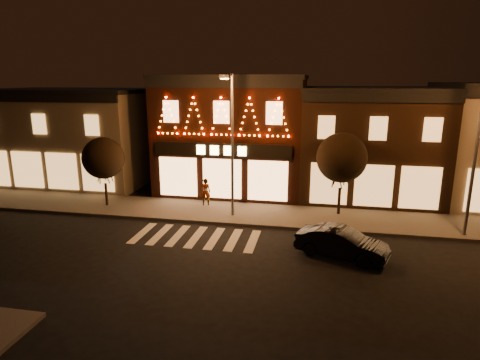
% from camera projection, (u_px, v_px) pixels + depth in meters
% --- Properties ---
extents(ground, '(120.00, 120.00, 0.00)m').
position_uv_depth(ground, '(169.00, 272.00, 17.35)').
color(ground, black).
rests_on(ground, ground).
extents(sidewalk_far, '(44.00, 4.00, 0.15)m').
position_uv_depth(sidewalk_far, '(247.00, 214.00, 24.58)').
color(sidewalk_far, '#47423D').
rests_on(sidewalk_far, ground).
extents(building_left, '(12.20, 8.28, 7.30)m').
position_uv_depth(building_left, '(75.00, 135.00, 32.18)').
color(building_left, '#7E745A').
rests_on(building_left, ground).
extents(building_pulp, '(10.20, 8.34, 8.30)m').
position_uv_depth(building_pulp, '(234.00, 133.00, 29.65)').
color(building_pulp, black).
rests_on(building_pulp, ground).
extents(building_right_a, '(9.20, 8.28, 7.50)m').
position_uv_depth(building_right_a, '(369.00, 142.00, 28.01)').
color(building_right_a, '#382213').
rests_on(building_right_a, ground).
extents(streetlamp_mid, '(0.52, 1.86, 8.16)m').
position_uv_depth(streetlamp_mid, '(231.00, 136.00, 22.75)').
color(streetlamp_mid, '#59595E').
rests_on(streetlamp_mid, sidewalk_far).
extents(streetlamp_right, '(0.55, 2.00, 8.80)m').
position_uv_depth(streetlamp_right, '(480.00, 137.00, 19.57)').
color(streetlamp_right, '#59595E').
rests_on(streetlamp_right, sidewalk_far).
extents(tree_left, '(2.62, 2.62, 4.37)m').
position_uv_depth(tree_left, '(103.00, 158.00, 25.33)').
color(tree_left, black).
rests_on(tree_left, sidewalk_far).
extents(tree_right, '(2.93, 2.93, 4.89)m').
position_uv_depth(tree_right, '(342.00, 158.00, 23.52)').
color(tree_right, black).
rests_on(tree_right, sidewalk_far).
extents(dark_sedan, '(4.42, 2.76, 1.38)m').
position_uv_depth(dark_sedan, '(342.00, 243.00, 18.64)').
color(dark_sedan, black).
rests_on(dark_sedan, ground).
extents(pedestrian, '(0.73, 0.57, 1.76)m').
position_uv_depth(pedestrian, '(206.00, 192.00, 25.83)').
color(pedestrian, gray).
rests_on(pedestrian, sidewalk_far).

